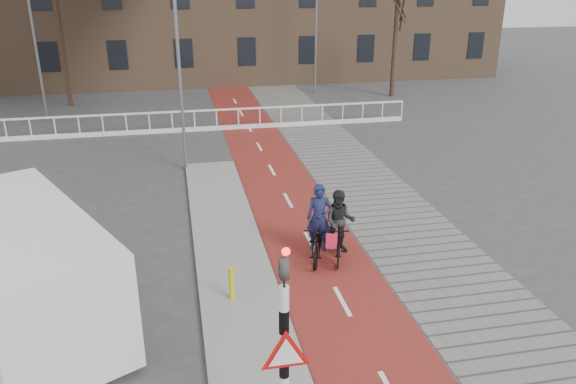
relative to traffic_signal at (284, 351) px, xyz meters
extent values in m
plane|color=#38383A|center=(0.60, 2.02, -1.99)|extent=(120.00, 120.00, 0.00)
cube|color=maroon|center=(2.10, 12.02, -1.98)|extent=(2.50, 60.00, 0.01)
cube|color=slate|center=(4.90, 12.02, -1.98)|extent=(3.00, 60.00, 0.01)
cube|color=gray|center=(-0.10, 6.02, -1.93)|extent=(1.80, 16.00, 0.12)
cylinder|color=black|center=(0.00, 0.02, -0.43)|extent=(0.14, 0.14, 2.88)
imported|color=black|center=(0.00, 0.02, 1.41)|extent=(0.13, 0.16, 0.80)
cylinder|color=#FF0C05|center=(0.00, -0.12, 1.59)|extent=(0.11, 0.02, 0.11)
cylinder|color=#CDC00B|center=(-0.30, 4.42, -1.48)|extent=(0.12, 0.12, 0.78)
imported|color=black|center=(2.09, 6.10, -1.48)|extent=(1.26, 2.01, 1.00)
imported|color=#171E48|center=(2.09, 6.10, -0.87)|extent=(0.73, 0.60, 1.73)
cube|color=#EE214A|center=(2.28, 5.59, -1.29)|extent=(0.31, 0.26, 0.33)
imported|color=black|center=(2.57, 5.96, -1.47)|extent=(0.97, 1.76, 1.02)
imported|color=black|center=(2.57, 5.96, -0.94)|extent=(0.92, 0.81, 1.60)
cube|color=white|center=(-4.36, 4.45, -0.69)|extent=(4.59, 6.07, 2.26)
cube|color=green|center=(-3.22, 4.45, -0.79)|extent=(1.66, 3.24, 0.55)
cylinder|color=black|center=(-4.35, 2.30, -1.59)|extent=(0.61, 0.83, 0.79)
cylinder|color=black|center=(-2.63, 3.17, -1.59)|extent=(0.61, 0.83, 0.79)
cylinder|color=black|center=(-4.38, 6.60, -1.59)|extent=(0.61, 0.83, 0.79)
cube|color=silver|center=(-4.40, 19.02, -1.04)|extent=(28.00, 0.08, 0.08)
cube|color=silver|center=(-4.40, 19.02, -1.89)|extent=(28.00, 0.10, 0.20)
cylinder|color=black|center=(-6.77, 25.66, 2.01)|extent=(0.24, 0.24, 8.01)
cylinder|color=black|center=(11.27, 24.59, 1.09)|extent=(0.26, 0.26, 6.16)
cylinder|color=slate|center=(-0.98, 13.67, 1.96)|extent=(0.12, 0.12, 7.90)
cylinder|color=slate|center=(-7.36, 22.34, 2.01)|extent=(0.12, 0.12, 8.00)
cylinder|color=slate|center=(7.13, 26.51, 1.75)|extent=(0.12, 0.12, 7.48)
camera|label=1|loc=(-1.22, -6.20, 4.83)|focal=35.00mm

